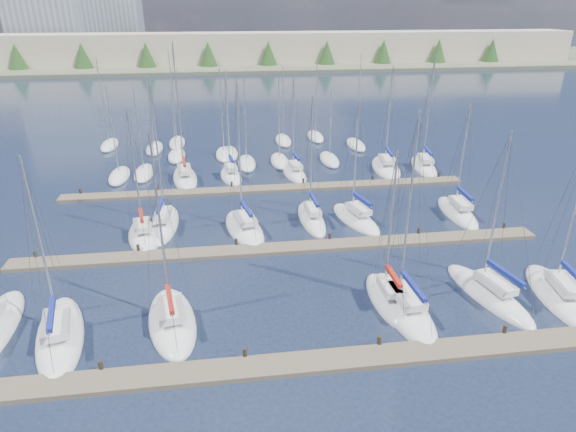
{
  "coord_description": "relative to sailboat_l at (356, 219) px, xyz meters",
  "views": [
    {
      "loc": [
        -4.47,
        -19.24,
        19.07
      ],
      "look_at": [
        0.0,
        14.0,
        4.0
      ],
      "focal_mm": 30.0,
      "sensor_mm": 36.0,
      "label": 1
    }
  ],
  "objects": [
    {
      "name": "sailboat_p",
      "position": [
        -3.85,
        13.73,
        0.01
      ],
      "size": [
        3.07,
        7.23,
        12.16
      ],
      "rotation": [
        0.0,
        0.0,
        0.11
      ],
      "color": "white",
      "rests_on": "ground"
    },
    {
      "name": "dock_mid",
      "position": [
        -7.41,
        -4.92,
        -0.03
      ],
      "size": [
        44.0,
        1.93,
        1.1
      ],
      "color": "#6B5E4C",
      "rests_on": "ground"
    },
    {
      "name": "shoreline",
      "position": [
        -20.71,
        128.84,
        7.26
      ],
      "size": [
        400.0,
        60.0,
        38.0
      ],
      "color": "#666B51",
      "rests_on": "ground"
    },
    {
      "name": "sailboat_c",
      "position": [
        -15.91,
        -13.91,
        0.0
      ],
      "size": [
        4.31,
        8.33,
        13.26
      ],
      "rotation": [
        0.0,
        0.0,
        0.18
      ],
      "color": "white",
      "rests_on": "ground"
    },
    {
      "name": "dock_far",
      "position": [
        -7.41,
        9.08,
        -0.03
      ],
      "size": [
        44.0,
        1.93,
        1.1
      ],
      "color": "#6B5E4C",
      "rests_on": "ground"
    },
    {
      "name": "sailboat_m",
      "position": [
        10.22,
        0.13,
        -0.0
      ],
      "size": [
        2.89,
        8.1,
        11.29
      ],
      "rotation": [
        0.0,
        0.0,
        -0.05
      ],
      "color": "white",
      "rests_on": "ground"
    },
    {
      "name": "ground",
      "position": [
        -7.41,
        39.07,
        -0.18
      ],
      "size": [
        400.0,
        400.0,
        0.0
      ],
      "primitive_type": "plane",
      "color": "#202940",
      "rests_on": "ground"
    },
    {
      "name": "sailboat_i",
      "position": [
        -17.84,
        1.16,
        0.02
      ],
      "size": [
        2.68,
        8.53,
        13.83
      ],
      "rotation": [
        0.0,
        0.0,
        -0.03
      ],
      "color": "white",
      "rests_on": "ground"
    },
    {
      "name": "distant_boats",
      "position": [
        -11.76,
        22.83,
        0.11
      ],
      "size": [
        36.93,
        20.75,
        13.3
      ],
      "color": "#9EA0A5",
      "rests_on": "ground"
    },
    {
      "name": "sailboat_j",
      "position": [
        -10.57,
        -0.66,
        0.0
      ],
      "size": [
        4.55,
        8.76,
        13.97
      ],
      "rotation": [
        0.0,
        0.0,
        0.21
      ],
      "color": "white",
      "rests_on": "ground"
    },
    {
      "name": "sailboat_r",
      "position": [
        12.52,
        14.2,
        0.01
      ],
      "size": [
        3.92,
        9.02,
        14.22
      ],
      "rotation": [
        0.0,
        0.0,
        -0.16
      ],
      "color": "white",
      "rests_on": "ground"
    },
    {
      "name": "sailboat_d",
      "position": [
        -1.38,
        -13.32,
        0.01
      ],
      "size": [
        2.13,
        6.75,
        11.38
      ],
      "rotation": [
        0.0,
        0.0,
        0.0
      ],
      "color": "white",
      "rests_on": "ground"
    },
    {
      "name": "sailboat_n",
      "position": [
        -16.73,
        13.85,
        0.02
      ],
      "size": [
        3.8,
        9.18,
        15.87
      ],
      "rotation": [
        0.0,
        0.0,
        0.13
      ],
      "color": "white",
      "rests_on": "ground"
    },
    {
      "name": "dock_near",
      "position": [
        -7.41,
        -18.92,
        -0.03
      ],
      "size": [
        44.0,
        1.93,
        1.1
      ],
      "color": "#6B5E4C",
      "rests_on": "ground"
    },
    {
      "name": "sailboat_q",
      "position": [
        7.72,
        14.48,
        -0.01
      ],
      "size": [
        4.36,
        9.32,
        12.89
      ],
      "rotation": [
        0.0,
        0.0,
        -0.14
      ],
      "color": "white",
      "rests_on": "ground"
    },
    {
      "name": "sailboat_k",
      "position": [
        -4.16,
        0.59,
        0.01
      ],
      "size": [
        2.39,
        8.01,
        12.26
      ],
      "rotation": [
        0.0,
        0.0,
        0.03
      ],
      "color": "white",
      "rests_on": "ground"
    },
    {
      "name": "sailboat_g",
      "position": [
        10.78,
        -14.48,
        0.0
      ],
      "size": [
        4.34,
        8.86,
        14.1
      ],
      "rotation": [
        0.0,
        0.0,
        -0.17
      ],
      "color": "white",
      "rests_on": "ground"
    },
    {
      "name": "sailboat_e",
      "position": [
        -0.58,
        -14.36,
        0.0
      ],
      "size": [
        3.27,
        9.04,
        14.07
      ],
      "rotation": [
        0.0,
        0.0,
        0.05
      ],
      "color": "white",
      "rests_on": "ground"
    },
    {
      "name": "sailboat_f",
      "position": [
        5.93,
        -13.69,
        0.0
      ],
      "size": [
        4.04,
        8.97,
        12.45
      ],
      "rotation": [
        0.0,
        0.0,
        0.19
      ],
      "color": "white",
      "rests_on": "ground"
    },
    {
      "name": "sailboat_b",
      "position": [
        -22.65,
        -14.47,
        -0.01
      ],
      "size": [
        4.72,
        9.3,
        12.26
      ],
      "rotation": [
        0.0,
        0.0,
        0.23
      ],
      "color": "white",
      "rests_on": "ground"
    },
    {
      "name": "sailboat_o",
      "position": [
        -11.41,
        13.82,
        0.02
      ],
      "size": [
        3.17,
        6.62,
        12.25
      ],
      "rotation": [
        0.0,
        0.0,
        0.14
      ],
      "color": "white",
      "rests_on": "ground"
    },
    {
      "name": "sailboat_l",
      "position": [
        0.0,
        0.0,
        0.0
      ],
      "size": [
        4.39,
        8.11,
        11.87
      ],
      "rotation": [
        0.0,
        0.0,
        0.25
      ],
      "color": "white",
      "rests_on": "ground"
    },
    {
      "name": "sailboat_h",
      "position": [
        -19.41,
        -0.99,
        0.0
      ],
      "size": [
        3.94,
        7.37,
        11.98
      ],
      "rotation": [
        0.0,
        0.0,
        0.19
      ],
      "color": "white",
      "rests_on": "ground"
    }
  ]
}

